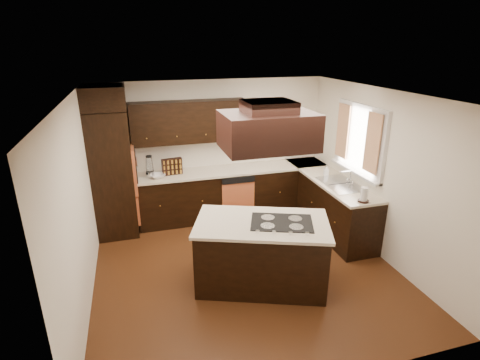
{
  "coord_description": "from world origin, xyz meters",
  "views": [
    {
      "loc": [
        -1.38,
        -4.49,
        3.12
      ],
      "look_at": [
        0.1,
        0.6,
        1.15
      ],
      "focal_mm": 28.0,
      "sensor_mm": 36.0,
      "label": 1
    }
  ],
  "objects_px": {
    "island": "(261,254)",
    "spice_rack": "(172,167)",
    "range_hood": "(268,131)",
    "oven_column": "(113,174)"
  },
  "relations": [
    {
      "from": "island",
      "to": "spice_rack",
      "type": "distance_m",
      "value": 2.45
    },
    {
      "from": "range_hood",
      "to": "spice_rack",
      "type": "bearing_deg",
      "value": 110.74
    },
    {
      "from": "oven_column",
      "to": "range_hood",
      "type": "relative_size",
      "value": 2.02
    },
    {
      "from": "range_hood",
      "to": "spice_rack",
      "type": "distance_m",
      "value": 2.74
    },
    {
      "from": "island",
      "to": "spice_rack",
      "type": "bearing_deg",
      "value": 133.25
    },
    {
      "from": "oven_column",
      "to": "range_hood",
      "type": "height_order",
      "value": "range_hood"
    },
    {
      "from": "island",
      "to": "range_hood",
      "type": "xyz_separation_m",
      "value": [
        -0.01,
        -0.16,
        1.72
      ]
    },
    {
      "from": "spice_rack",
      "to": "range_hood",
      "type": "bearing_deg",
      "value": -78.73
    },
    {
      "from": "range_hood",
      "to": "island",
      "type": "bearing_deg",
      "value": 85.88
    },
    {
      "from": "oven_column",
      "to": "range_hood",
      "type": "xyz_separation_m",
      "value": [
        1.88,
        -2.25,
        1.1
      ]
    }
  ]
}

